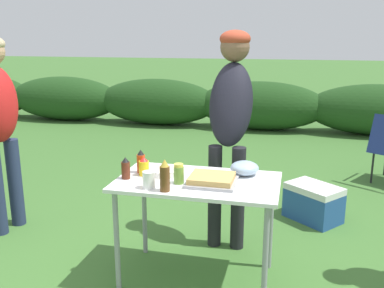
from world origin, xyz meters
The scene contains 14 objects.
ground_plane centered at (0.00, 0.00, 0.00)m, with size 60.00×60.00×0.00m, color #3D6B2D.
shrub_hedge centered at (0.00, 5.19, 0.44)m, with size 14.40×0.90×0.89m.
folding_table centered at (0.00, 0.00, 0.66)m, with size 1.10×0.64×0.74m.
food_tray centered at (0.11, -0.04, 0.77)m, with size 0.32×0.30×0.06m.
plate_stack centered at (-0.25, 0.06, 0.76)m, with size 0.21×0.21×0.04m, color white.
mixing_bowl centered at (0.29, 0.19, 0.79)m, with size 0.20×0.20×0.10m, color #99B2CC.
paper_cup_stack centered at (-0.27, -0.22, 0.80)m, with size 0.08×0.08×0.11m, color white.
beer_bottle centered at (-0.15, -0.25, 0.84)m, with size 0.06×0.06×0.21m.
relish_jar centered at (-0.11, -0.09, 0.81)m, with size 0.07×0.07×0.13m.
bbq_sauce_bottle centered at (-0.49, -0.08, 0.81)m, with size 0.06×0.06×0.15m.
hot_sauce_bottle centered at (-0.43, 0.07, 0.82)m, with size 0.06×0.06×0.17m.
mustard_bottle centered at (-0.39, 0.02, 0.80)m, with size 0.07×0.07×0.13m.
standing_person_in_olive_jacket centered at (0.12, 0.66, 1.11)m, with size 0.35×0.50×1.74m.
cooler_box centered at (0.83, 1.24, 0.17)m, with size 0.57×0.55×0.34m.
Camera 1 is at (0.61, -2.68, 1.69)m, focal length 40.00 mm.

